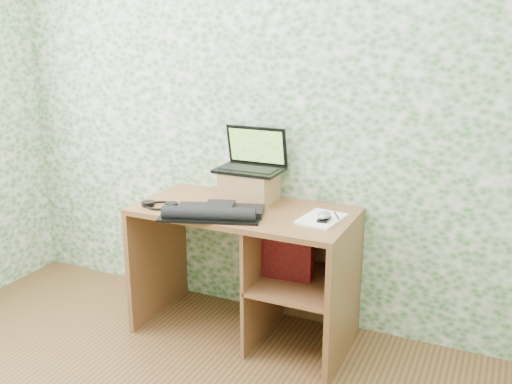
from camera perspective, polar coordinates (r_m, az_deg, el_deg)
The scene contains 10 objects.
wall_back at distance 3.28m, azimuth 1.13°, elevation 9.05°, with size 3.50×3.50×0.00m, color white.
desk at distance 3.21m, azimuth 0.31°, elevation -6.28°, with size 1.20×0.60×0.75m.
riser at distance 3.24m, azimuth -0.67°, elevation 0.58°, with size 0.29×0.24×0.17m, color olive.
laptop at distance 3.24m, azimuth -0.38°, elevation 3.21°, with size 0.37×0.26×0.24m.
keyboard at distance 2.99m, azimuth -4.13°, elevation -2.03°, with size 0.53×0.41×0.07m.
headphones at distance 3.20m, azimuth -9.60°, elevation -1.29°, with size 0.20×0.18×0.03m.
notepad at distance 2.96m, azimuth 6.56°, elevation -2.68°, with size 0.19×0.27×0.01m, color white.
mouse at distance 2.92m, azimuth 6.82°, elevation -2.51°, with size 0.06×0.10×0.03m, color #BDBDC0.
pen at distance 2.99m, azimuth 8.06°, elevation -2.32°, with size 0.01×0.01×0.12m, color black.
red_box at distance 3.09m, azimuth 3.26°, elevation -5.79°, with size 0.27×0.09×0.33m, color #9E0E12.
Camera 1 is at (1.30, -1.23, 1.72)m, focal length 40.00 mm.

